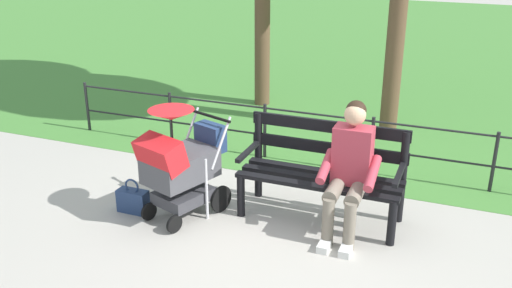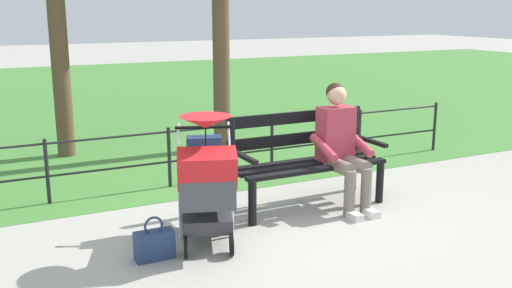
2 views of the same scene
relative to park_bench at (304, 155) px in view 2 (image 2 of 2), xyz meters
name	(u,v)px [view 2 (image 2 of 2)]	position (x,y,z in m)	size (l,w,h in m)	color
ground_plane	(275,213)	(0.40, 0.12, -0.53)	(60.00, 60.00, 0.00)	#ADA89E
grass_lawn	(95,97)	(0.40, -8.68, -0.52)	(40.00, 16.00, 0.01)	#478438
park_bench	(304,155)	(0.00, 0.00, 0.00)	(1.60, 0.60, 0.96)	black
person_on_bench	(341,143)	(-0.31, 0.22, 0.15)	(0.53, 0.74, 1.28)	slate
stroller	(206,178)	(1.30, 0.54, 0.07)	(0.75, 0.99, 1.15)	black
handbag	(154,244)	(1.81, 0.65, -0.40)	(0.32, 0.14, 0.37)	navy
park_fence	(223,146)	(0.40, -1.20, -0.11)	(6.68, 0.04, 0.70)	black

